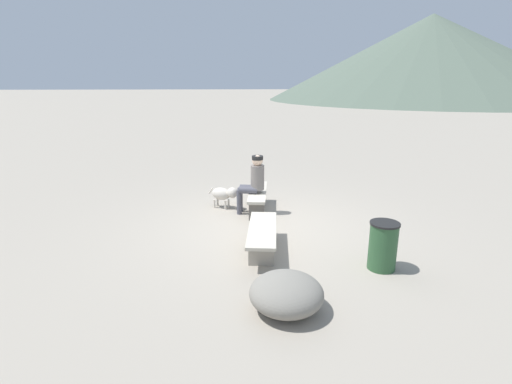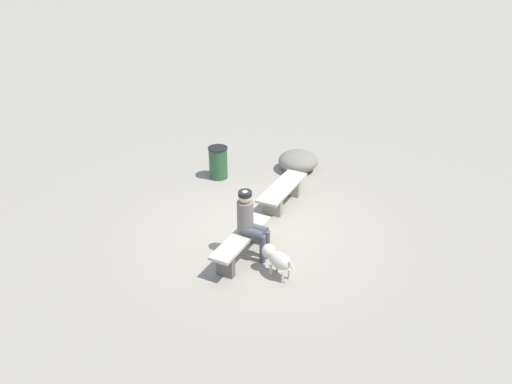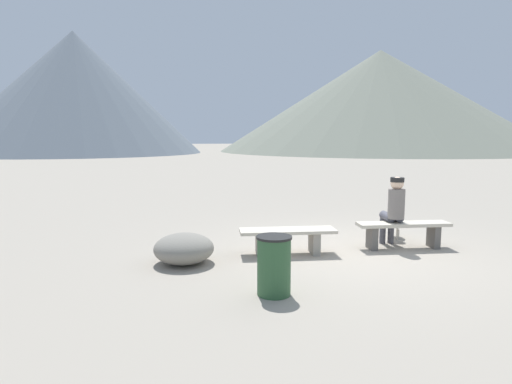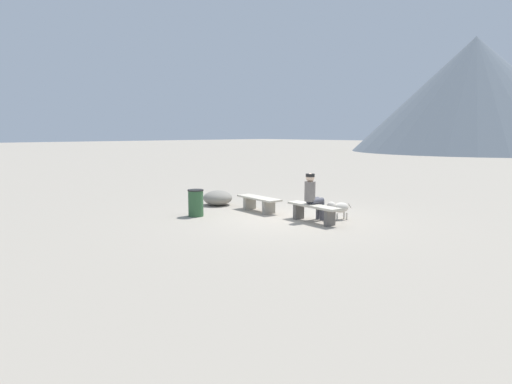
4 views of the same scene
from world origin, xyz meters
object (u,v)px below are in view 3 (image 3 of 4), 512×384
seated_person (394,207)px  dog (394,221)px  bench_right (403,230)px  boulder (184,249)px  trash_bin (274,265)px  bench_left (288,237)px

seated_person → dog: seated_person is taller
dog → bench_right: bearing=8.7°
bench_right → dog: bearing=77.7°
seated_person → boulder: 3.70m
seated_person → trash_bin: seated_person is taller
trash_bin → bench_right: bearing=30.9°
seated_person → dog: (0.38, 0.62, -0.40)m
bench_right → boulder: 3.80m
bench_left → dog: dog is taller
seated_person → bench_left: bearing=-170.9°
bench_right → seated_person: size_ratio=1.31×
bench_left → bench_right: (2.09, -0.08, 0.03)m
seated_person → trash_bin: (-2.67, -1.78, -0.36)m
dog → boulder: dog is taller
bench_right → boulder: bearing=-172.0°
seated_person → trash_bin: 3.23m
bench_right → boulder: (-3.80, -0.07, -0.09)m
dog → trash_bin: size_ratio=0.88×
seated_person → boulder: seated_person is taller
bench_left → boulder: boulder is taller
bench_left → boulder: (-1.71, -0.15, -0.06)m
boulder → dog: bearing=11.1°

